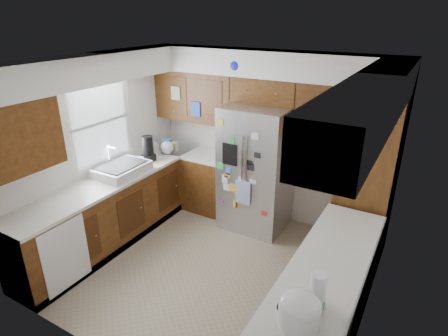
{
  "coord_description": "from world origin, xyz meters",
  "views": [
    {
      "loc": [
        2.04,
        -3.25,
        2.97
      ],
      "look_at": [
        -0.03,
        0.35,
        1.22
      ],
      "focal_mm": 30.0,
      "sensor_mm": 36.0,
      "label": 1
    }
  ],
  "objects": [
    {
      "name": "floor",
      "position": [
        0.0,
        0.0,
        0.0
      ],
      "size": [
        3.6,
        3.6,
        0.0
      ],
      "primitive_type": "plane",
      "color": "tan",
      "rests_on": "ground"
    },
    {
      "name": "room_shell",
      "position": [
        -0.11,
        0.36,
        1.82
      ],
      "size": [
        3.64,
        3.24,
        2.52
      ],
      "color": "silver",
      "rests_on": "ground"
    },
    {
      "name": "rice_cooker",
      "position": [
        1.5,
        -1.26,
        1.06
      ],
      "size": [
        0.31,
        0.3,
        0.26
      ],
      "color": "white",
      "rests_on": "right_counter_run"
    },
    {
      "name": "fridge_top_items",
      "position": [
        -0.04,
        1.4,
        2.28
      ],
      "size": [
        0.97,
        0.39,
        0.29
      ],
      "color": "#111CBB",
      "rests_on": "bridge_cabinet"
    },
    {
      "name": "paper_towel",
      "position": [
        1.55,
        -0.99,
        1.06
      ],
      "size": [
        0.12,
        0.12,
        0.28
      ],
      "primitive_type": "cylinder",
      "color": "white",
      "rests_on": "right_counter_run"
    },
    {
      "name": "left_counter_clutter",
      "position": [
        -1.48,
        0.86,
        1.05
      ],
      "size": [
        0.29,
        0.78,
        0.38
      ],
      "color": "black",
      "rests_on": "left_counter_run"
    },
    {
      "name": "fridge",
      "position": [
        -0.0,
        1.2,
        0.9
      ],
      "size": [
        0.9,
        0.79,
        1.8
      ],
      "color": "#ABABB0",
      "rests_on": "ground"
    },
    {
      "name": "pantry",
      "position": [
        1.5,
        1.15,
        1.07
      ],
      "size": [
        0.6,
        0.9,
        2.15
      ],
      "primitive_type": "cube",
      "color": "#3C1E0B",
      "rests_on": "ground"
    },
    {
      "name": "bridge_cabinet",
      "position": [
        0.0,
        1.43,
        1.98
      ],
      "size": [
        0.96,
        0.34,
        0.35
      ],
      "primitive_type": "cube",
      "color": "#3C1E0B",
      "rests_on": "fridge"
    },
    {
      "name": "sink_assembly",
      "position": [
        -1.5,
        0.1,
        0.99
      ],
      "size": [
        0.52,
        0.7,
        0.37
      ],
      "color": "silver",
      "rests_on": "left_counter_run"
    },
    {
      "name": "left_counter_run",
      "position": [
        -1.36,
        0.03,
        0.43
      ],
      "size": [
        1.36,
        3.2,
        0.92
      ],
      "color": "#3C1E0B",
      "rests_on": "ground"
    },
    {
      "name": "right_counter_run",
      "position": [
        1.5,
        -0.47,
        0.42
      ],
      "size": [
        0.63,
        2.25,
        0.92
      ],
      "color": "#3C1E0B",
      "rests_on": "ground"
    }
  ]
}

